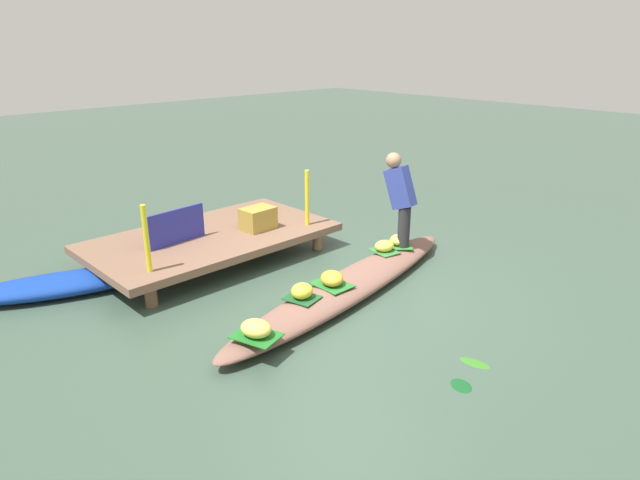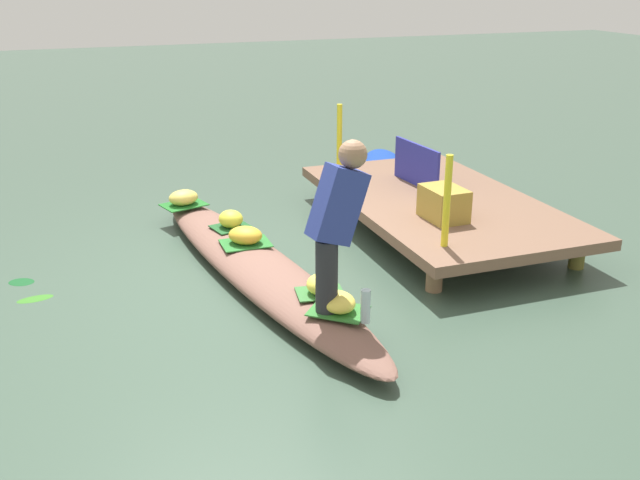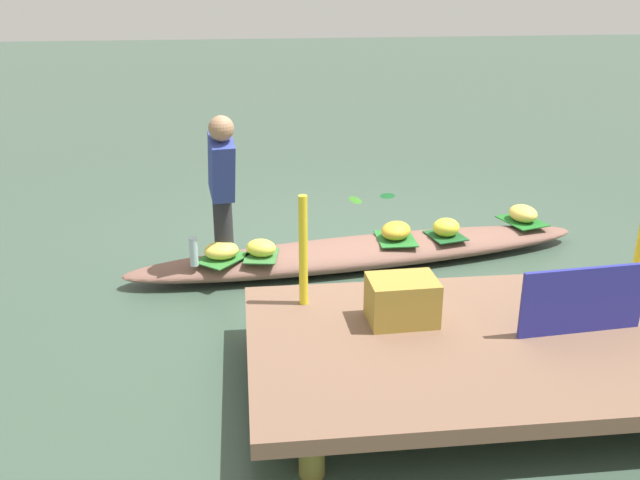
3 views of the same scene
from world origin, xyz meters
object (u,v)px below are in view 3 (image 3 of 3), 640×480
banana_bunch_2 (523,213)px  water_bottle (194,252)px  vendor_person (222,179)px  produce_crate (402,300)px  banana_bunch_1 (221,250)px  banana_bunch_3 (261,248)px  banana_bunch_4 (396,231)px  banana_bunch_0 (446,227)px  market_banner (583,300)px  vendor_boat (362,252)px

banana_bunch_2 → water_bottle: 3.16m
banana_bunch_2 → vendor_person: bearing=11.9°
banana_bunch_2 → produce_crate: 2.69m
banana_bunch_1 → banana_bunch_2: bearing=-168.2°
banana_bunch_1 → banana_bunch_2: size_ratio=0.94×
banana_bunch_3 → banana_bunch_4: (-1.22, -0.26, 0.00)m
banana_bunch_1 → vendor_person: 0.63m
banana_bunch_0 → vendor_person: (1.98, 0.30, 0.61)m
market_banner → produce_crate: size_ratio=1.89×
banana_bunch_3 → vendor_person: bearing=2.7°
market_banner → vendor_person: bearing=-43.3°
vendor_boat → banana_bunch_4: 0.36m
vendor_boat → produce_crate: produce_crate is taller
banana_bunch_0 → banana_bunch_1: 2.04m
banana_bunch_0 → vendor_person: size_ratio=0.20×
market_banner → produce_crate: bearing=-19.0°
banana_bunch_0 → banana_bunch_1: banana_bunch_0 is taller
market_banner → banana_bunch_2: bearing=-108.4°
banana_bunch_4 → vendor_boat: bearing=2.5°
water_bottle → vendor_person: bearing=-155.2°
vendor_person → market_banner: vendor_person is taller
vendor_boat → banana_bunch_3: bearing=6.6°
banana_bunch_3 → vendor_person: size_ratio=0.21×
banana_bunch_1 → market_banner: market_banner is taller
banana_bunch_0 → water_bottle: size_ratio=1.00×
vendor_boat → banana_bunch_1: size_ratio=14.62×
banana_bunch_3 → banana_bunch_4: banana_bunch_4 is taller
banana_bunch_2 → produce_crate: size_ratio=0.70×
banana_bunch_4 → produce_crate: 1.83m
vendor_boat → banana_bunch_0: size_ratio=17.22×
water_bottle → market_banner: 3.02m
banana_bunch_1 → banana_bunch_3: (-0.33, -0.02, 0.00)m
banana_bunch_2 → vendor_person: vendor_person is taller
banana_bunch_0 → produce_crate: size_ratio=0.56×
vendor_boat → produce_crate: (0.05, 1.78, 0.40)m
banana_bunch_3 → market_banner: size_ratio=0.31×
banana_bunch_3 → vendor_person: vendor_person is taller
banana_bunch_3 → vendor_boat: bearing=-164.7°
vendor_person → banana_bunch_2: bearing=-168.1°
banana_bunch_2 → banana_bunch_4: 1.35m
banana_bunch_4 → market_banner: size_ratio=0.37×
banana_bunch_1 → banana_bunch_2: (-2.86, -0.60, 0.01)m
banana_bunch_2 → market_banner: size_ratio=0.37×
banana_bunch_2 → banana_bunch_3: size_ratio=1.21×
banana_bunch_2 → vendor_boat: bearing=11.6°
vendor_boat → banana_bunch_0: banana_bunch_0 is taller
vendor_person → produce_crate: vendor_person is taller
vendor_boat → banana_bunch_0: bearing=173.7°
vendor_person → market_banner: (-2.25, 1.78, -0.34)m
banana_bunch_0 → banana_bunch_3: banana_bunch_0 is taller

